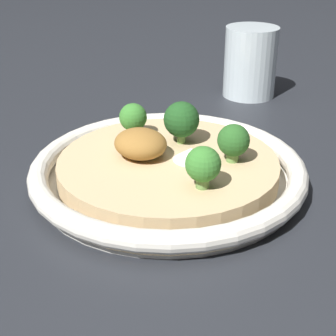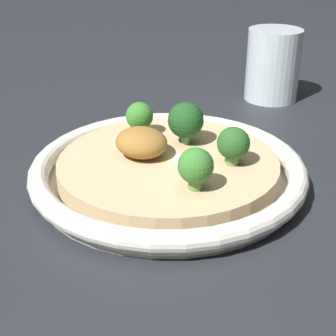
# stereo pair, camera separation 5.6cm
# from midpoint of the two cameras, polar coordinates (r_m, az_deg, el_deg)

# --- Properties ---
(ground_plane) EXTENTS (6.00, 6.00, 0.00)m
(ground_plane) POSITION_cam_midpoint_polar(r_m,az_deg,el_deg) (0.57, 2.82, -1.76)
(ground_plane) COLOR #23262B
(risotto_bowl) EXTENTS (0.30, 0.30, 0.03)m
(risotto_bowl) POSITION_cam_midpoint_polar(r_m,az_deg,el_deg) (0.56, 2.86, -0.30)
(risotto_bowl) COLOR silver
(risotto_bowl) RESTS_ON ground_plane
(cheese_sprinkle) EXTENTS (0.04, 0.04, 0.01)m
(cheese_sprinkle) POSITION_cam_midpoint_polar(r_m,az_deg,el_deg) (0.55, 5.48, 1.39)
(cheese_sprinkle) COLOR white
(cheese_sprinkle) RESTS_ON risotto_bowl
(crispy_onion_garnish) EXTENTS (0.06, 0.05, 0.03)m
(crispy_onion_garnish) POSITION_cam_midpoint_polar(r_m,az_deg,el_deg) (0.56, -0.09, 2.79)
(crispy_onion_garnish) COLOR olive
(crispy_onion_garnish) RESTS_ON risotto_bowl
(broccoli_front_left) EXTENTS (0.03, 0.03, 0.04)m
(broccoli_front_left) POSITION_cam_midpoint_polar(r_m,az_deg,el_deg) (0.54, 10.21, 2.55)
(broccoli_front_left) COLOR #668E47
(broccoli_front_left) RESTS_ON risotto_bowl
(broccoli_left) EXTENTS (0.03, 0.03, 0.04)m
(broccoli_left) POSITION_cam_midpoint_polar(r_m,az_deg,el_deg) (0.49, 6.37, 0.06)
(broccoli_left) COLOR #668E47
(broccoli_left) RESTS_ON risotto_bowl
(broccoli_front_right) EXTENTS (0.03, 0.03, 0.04)m
(broccoli_front_right) POSITION_cam_midpoint_polar(r_m,az_deg,el_deg) (0.61, -0.54, 5.69)
(broccoli_front_right) COLOR #668E47
(broccoli_front_right) RESTS_ON risotto_bowl
(broccoli_front) EXTENTS (0.04, 0.04, 0.05)m
(broccoli_front) POSITION_cam_midpoint_polar(r_m,az_deg,el_deg) (0.58, 4.74, 5.21)
(broccoli_front) COLOR #668E47
(broccoli_front) RESTS_ON risotto_bowl
(drinking_glass) EXTENTS (0.08, 0.08, 0.11)m
(drinking_glass) POSITION_cam_midpoint_polar(r_m,az_deg,el_deg) (0.83, 13.49, 11.03)
(drinking_glass) COLOR silver
(drinking_glass) RESTS_ON ground_plane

